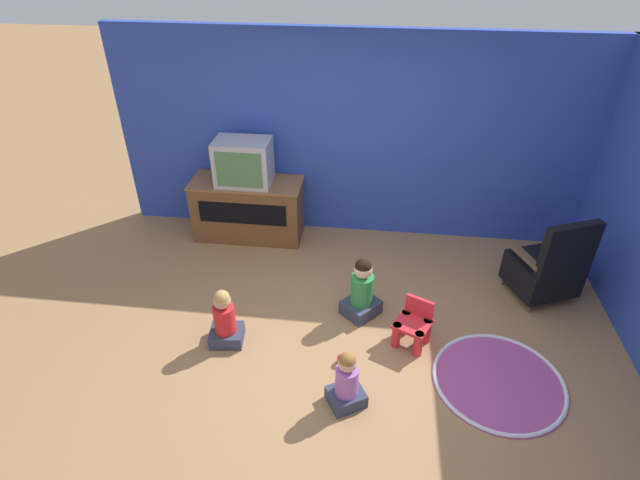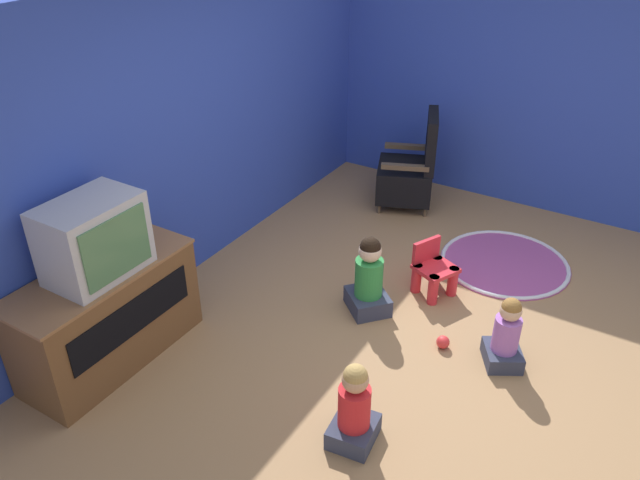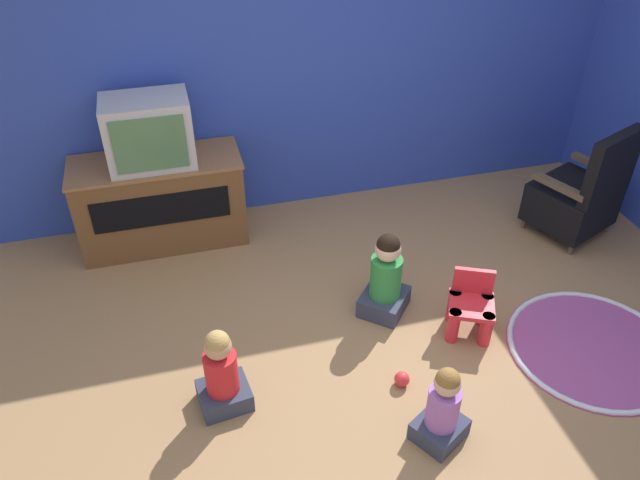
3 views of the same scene
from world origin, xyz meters
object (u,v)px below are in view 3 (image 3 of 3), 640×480
object	(u,v)px
toy_ball	(402,379)
television	(149,132)
yellow_kid_chair	(470,309)
child_watching_right	(222,374)
black_armchair	(579,196)
tv_cabinet	(161,200)
child_watching_left	(443,409)
child_watching_center	(386,279)

from	to	relation	value
toy_ball	television	bearing A→B (deg)	124.09
yellow_kid_chair	child_watching_right	world-z (taller)	child_watching_right
black_armchair	child_watching_right	size ratio (longest dim) A/B	1.66
television	tv_cabinet	bearing A→B (deg)	90.00
child_watching_right	toy_ball	bearing A→B (deg)	-14.64
yellow_kid_chair	toy_ball	distance (m)	0.75
child_watching_right	black_armchair	bearing A→B (deg)	11.65
toy_ball	tv_cabinet	bearing A→B (deg)	123.66
television	child_watching_left	bearing A→B (deg)	-59.67
yellow_kid_chair	toy_ball	world-z (taller)	yellow_kid_chair
black_armchair	child_watching_right	distance (m)	3.38
tv_cabinet	black_armchair	xyz separation A→B (m)	(3.43, -0.83, -0.02)
tv_cabinet	toy_ball	distance (m)	2.50
yellow_kid_chair	child_watching_left	distance (m)	0.98
black_armchair	toy_ball	bearing A→B (deg)	8.51
tv_cabinet	toy_ball	size ratio (longest dim) A/B	13.44
black_armchair	child_watching_center	bearing A→B (deg)	-7.47
child_watching_left	child_watching_right	size ratio (longest dim) A/B	0.93
tv_cabinet	child_watching_left	xyz separation A→B (m)	(1.44, -2.50, -0.14)
television	child_watching_left	distance (m)	2.96
child_watching_center	toy_ball	size ratio (longest dim) A/B	6.74
television	child_watching_center	bearing A→B (deg)	-41.09
child_watching_left	toy_ball	xyz separation A→B (m)	(-0.07, 0.44, -0.20)
tv_cabinet	black_armchair	bearing A→B (deg)	-13.63
child_watching_right	television	bearing A→B (deg)	90.02
child_watching_left	child_watching_right	distance (m)	1.35
tv_cabinet	child_watching_right	size ratio (longest dim) A/B	2.21
yellow_kid_chair	child_watching_right	size ratio (longest dim) A/B	0.75
black_armchair	yellow_kid_chair	bearing A→B (deg)	9.36
television	toy_ball	xyz separation A→B (m)	(1.37, -2.03, -0.99)
child_watching_left	black_armchair	bearing A→B (deg)	9.76
television	child_watching_center	size ratio (longest dim) A/B	0.96
tv_cabinet	toy_ball	bearing A→B (deg)	-56.34
black_armchair	child_watching_left	distance (m)	2.60
black_armchair	yellow_kid_chair	xyz separation A→B (m)	(-1.41, -0.87, -0.18)
child_watching_right	toy_ball	world-z (taller)	child_watching_right
television	yellow_kid_chair	distance (m)	2.75
yellow_kid_chair	child_watching_left	bearing A→B (deg)	-100.85
television	yellow_kid_chair	xyz separation A→B (m)	(2.02, -1.67, -0.84)
child_watching_left	child_watching_right	bearing A→B (deg)	123.81
tv_cabinet	yellow_kid_chair	world-z (taller)	tv_cabinet
black_armchair	toy_ball	distance (m)	2.42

